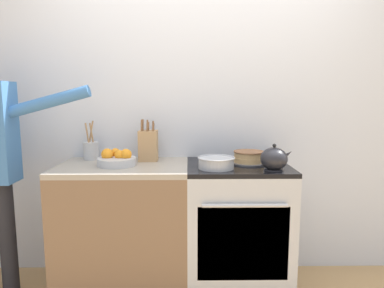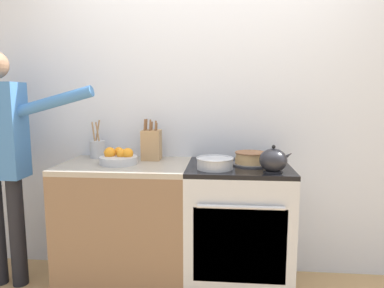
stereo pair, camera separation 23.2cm
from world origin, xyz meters
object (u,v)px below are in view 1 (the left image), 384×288
object	(u,v)px
tea_kettle	(274,159)
fruit_bowl	(117,159)
stove_range	(237,227)
layer_cake	(249,158)
knife_block	(148,145)
mixing_bowl	(216,163)
utensil_crock	(91,150)

from	to	relation	value
tea_kettle	fruit_bowl	size ratio (longest dim) A/B	0.80
stove_range	tea_kettle	size ratio (longest dim) A/B	4.32
layer_cake	fruit_bowl	bearing A→B (deg)	-176.82
tea_kettle	knife_block	world-z (taller)	knife_block
knife_block	mixing_bowl	bearing A→B (deg)	-30.60
stove_range	mixing_bowl	size ratio (longest dim) A/B	3.72
stove_range	layer_cake	bearing A→B (deg)	25.89
utensil_crock	fruit_bowl	xyz separation A→B (m)	(0.24, -0.22, -0.03)
mixing_bowl	tea_kettle	bearing A→B (deg)	-8.09
layer_cake	tea_kettle	xyz separation A→B (m)	(0.13, -0.22, 0.03)
layer_cake	tea_kettle	world-z (taller)	tea_kettle
layer_cake	knife_block	bearing A→B (deg)	170.62
utensil_crock	fruit_bowl	world-z (taller)	utensil_crock
stove_range	layer_cake	size ratio (longest dim) A/B	3.46
utensil_crock	fruit_bowl	size ratio (longest dim) A/B	1.10
knife_block	stove_range	bearing A→B (deg)	-13.97
stove_range	layer_cake	xyz separation A→B (m)	(0.08, 0.04, 0.50)
layer_cake	utensil_crock	xyz separation A→B (m)	(-1.16, 0.17, 0.03)
mixing_bowl	fruit_bowl	bearing A→B (deg)	170.58
tea_kettle	fruit_bowl	bearing A→B (deg)	171.05
tea_kettle	knife_block	distance (m)	0.92
utensil_crock	fruit_bowl	distance (m)	0.32
layer_cake	fruit_bowl	distance (m)	0.93
utensil_crock	mixing_bowl	bearing A→B (deg)	-19.89
layer_cake	utensil_crock	bearing A→B (deg)	171.80
mixing_bowl	knife_block	bearing A→B (deg)	149.40
fruit_bowl	stove_range	bearing A→B (deg)	0.77
layer_cake	knife_block	xyz separation A→B (m)	(-0.73, 0.12, 0.07)
stove_range	fruit_bowl	bearing A→B (deg)	-179.23
layer_cake	knife_block	distance (m)	0.74
mixing_bowl	fruit_bowl	xyz separation A→B (m)	(-0.68, 0.11, 0.00)
mixing_bowl	fruit_bowl	size ratio (longest dim) A/B	0.93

